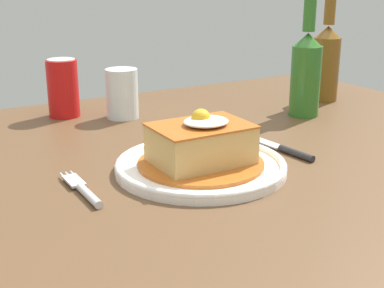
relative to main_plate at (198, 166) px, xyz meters
The scene contains 9 objects.
dining_table 0.11m from the main_plate, 82.79° to the left, with size 1.40×1.05×0.77m.
main_plate is the anchor object (origin of this frame).
sandwich_meal 0.03m from the main_plate, 34.09° to the right, with size 0.20×0.20×0.09m.
fork 0.19m from the main_plate, behind, with size 0.02×0.14×0.01m.
knife 0.18m from the main_plate, ahead, with size 0.03×0.17×0.01m.
soda_can 0.44m from the main_plate, 100.66° to the left, with size 0.07×0.07×0.12m.
beer_bottle_green 0.42m from the main_plate, 26.08° to the left, with size 0.06×0.06×0.27m.
beer_bottle_amber 0.58m from the main_plate, 27.75° to the left, with size 0.06×0.06×0.27m.
drinking_glass 0.36m from the main_plate, 86.31° to the left, with size 0.07×0.07×0.10m.
Camera 1 is at (-0.41, -0.73, 1.08)m, focal length 50.83 mm.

